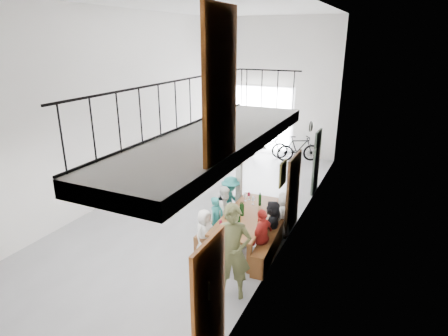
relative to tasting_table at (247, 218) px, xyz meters
The scene contains 24 objects.
floor 2.56m from the tasting_table, 142.67° to the left, with size 12.00×12.00×0.00m, color gray.
room_walls 3.76m from the tasting_table, 142.67° to the left, with size 12.00×12.00×12.00m.
gateway_portal 7.82m from the tasting_table, 107.58° to the left, with size 2.80×0.08×2.80m, color white.
right_wall_decor 1.33m from the tasting_table, 26.80° to the right, with size 0.07×8.28×5.07m.
balcony 2.79m from the tasting_table, 89.14° to the right, with size 1.52×5.62×4.00m.
tasting_table is the anchor object (origin of this frame).
bench_inner 0.87m from the tasting_table, behind, with size 0.33×2.06×0.47m, color brown.
bench_wall 0.76m from the tasting_table, ahead, with size 0.29×2.23×0.51m, color brown.
tableware 0.25m from the tasting_table, 147.44° to the right, with size 0.63×1.75×0.35m.
side_bench 5.08m from the tasting_table, 151.77° to the left, with size 0.39×1.76×0.50m, color brown.
oak_barrel 8.10m from the tasting_table, 121.66° to the left, with size 0.67×0.67×0.99m.
serving_counter 8.05m from the tasting_table, 117.42° to the left, with size 1.71×0.48×0.90m, color #3D2813.
counter_bottles 8.04m from the tasting_table, 117.48° to the left, with size 1.46×0.26×0.28m.
guest_left_a 1.10m from the tasting_table, 129.50° to the right, with size 0.55×0.36×1.13m, color white.
guest_left_b 0.75m from the tasting_table, 167.10° to the right, with size 0.42×0.28×1.16m, color teal.
guest_left_c 0.82m from the tasting_table, 153.29° to the left, with size 0.60×0.47×1.23m, color white.
guest_left_d 1.13m from the tasting_table, 134.60° to the left, with size 0.86×0.49×1.33m, color teal.
guest_right_a 0.79m from the tasting_table, 44.89° to the right, with size 0.75×0.31×1.28m, color #B0241E.
guest_right_b 0.60m from the tasting_table, 17.01° to the left, with size 1.08×0.35×1.17m, color black.
guest_right_c 1.02m from the tasting_table, 50.55° to the left, with size 0.56×0.36×1.15m, color white.
host_standing 1.91m from the tasting_table, 76.75° to the right, with size 0.69×0.45×1.88m, color #4E502D.
potted_plant 2.10m from the tasting_table, 75.93° to the left, with size 0.36×0.32×0.41m, color #194C18.
bicycle_near 6.94m from the tasting_table, 105.83° to the left, with size 0.67×1.92×1.01m, color black.
bicycle_far 6.87m from the tasting_table, 94.30° to the left, with size 0.49×1.73×1.04m, color black.
Camera 1 is at (4.77, -8.83, 4.67)m, focal length 30.00 mm.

